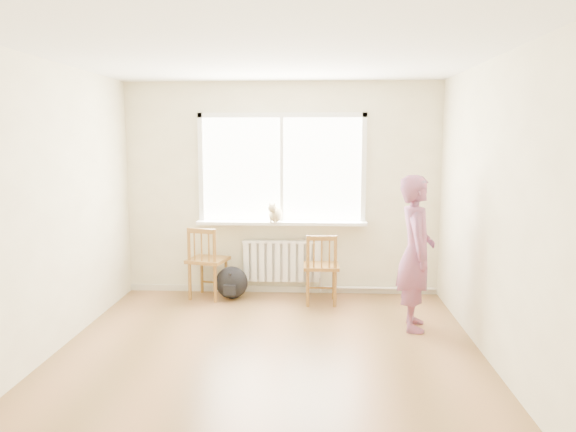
# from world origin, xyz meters

# --- Properties ---
(floor) EXTENTS (4.50, 4.50, 0.00)m
(floor) POSITION_xyz_m (0.00, 0.00, 0.00)
(floor) COLOR #92633C
(floor) RESTS_ON ground
(ceiling) EXTENTS (4.50, 4.50, 0.00)m
(ceiling) POSITION_xyz_m (0.00, 0.00, 2.70)
(ceiling) COLOR white
(ceiling) RESTS_ON back_wall
(back_wall) EXTENTS (4.00, 0.01, 2.70)m
(back_wall) POSITION_xyz_m (0.00, 2.25, 1.35)
(back_wall) COLOR #EEE6BE
(back_wall) RESTS_ON ground
(window) EXTENTS (2.12, 0.05, 1.42)m
(window) POSITION_xyz_m (0.00, 2.22, 1.66)
(window) COLOR white
(window) RESTS_ON back_wall
(windowsill) EXTENTS (2.15, 0.22, 0.04)m
(windowsill) POSITION_xyz_m (0.00, 2.14, 0.93)
(windowsill) COLOR white
(windowsill) RESTS_ON back_wall
(radiator) EXTENTS (1.00, 0.12, 0.55)m
(radiator) POSITION_xyz_m (0.00, 2.16, 0.44)
(radiator) COLOR white
(radiator) RESTS_ON back_wall
(heating_pipe) EXTENTS (1.40, 0.04, 0.04)m
(heating_pipe) POSITION_xyz_m (1.25, 2.19, 0.08)
(heating_pipe) COLOR silver
(heating_pipe) RESTS_ON back_wall
(baseboard) EXTENTS (4.00, 0.03, 0.08)m
(baseboard) POSITION_xyz_m (0.00, 2.23, 0.04)
(baseboard) COLOR beige
(baseboard) RESTS_ON ground
(chair_left) EXTENTS (0.54, 0.52, 0.91)m
(chair_left) POSITION_xyz_m (-0.93, 1.90, 0.46)
(chair_left) COLOR olive
(chair_left) RESTS_ON floor
(chair_right) EXTENTS (0.43, 0.41, 0.86)m
(chair_right) POSITION_xyz_m (0.50, 1.73, 0.43)
(chair_right) COLOR olive
(chair_right) RESTS_ON floor
(person) EXTENTS (0.43, 0.62, 1.62)m
(person) POSITION_xyz_m (1.48, 0.92, 0.81)
(person) COLOR #B33B46
(person) RESTS_ON floor
(cat) EXTENTS (0.23, 0.39, 0.26)m
(cat) POSITION_xyz_m (-0.08, 2.05, 1.06)
(cat) COLOR #CAB88A
(cat) RESTS_ON windowsill
(backpack) EXTENTS (0.41, 0.31, 0.41)m
(backpack) POSITION_xyz_m (-0.61, 1.91, 0.20)
(backpack) COLOR black
(backpack) RESTS_ON floor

